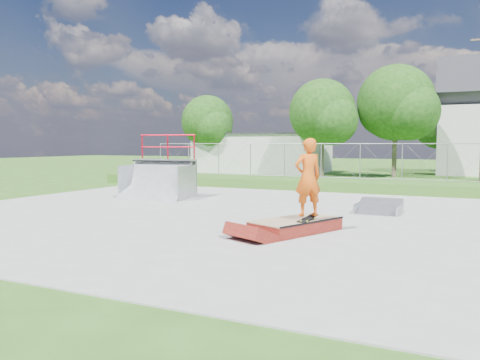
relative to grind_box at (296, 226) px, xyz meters
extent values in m
plane|color=#305819|center=(-2.77, 1.97, -0.18)|extent=(120.00, 120.00, 0.00)
cube|color=gray|center=(-2.77, 1.97, -0.16)|extent=(20.00, 16.00, 0.04)
cube|color=#305819|center=(-2.77, 11.47, 0.07)|extent=(24.00, 3.00, 0.50)
cube|color=maroon|center=(0.00, 0.00, -0.01)|extent=(1.99, 2.62, 0.33)
cube|color=#A17F5C|center=(0.00, 0.00, 0.16)|extent=(2.01, 2.65, 0.02)
cube|color=black|center=(0.33, -0.07, 0.22)|extent=(0.38, 0.82, 0.13)
imported|color=#E95A12|center=(0.33, -0.07, 1.19)|extent=(0.83, 0.82, 1.94)
cube|color=silver|center=(-10.77, 23.97, 1.32)|extent=(10.00, 6.00, 3.00)
cylinder|color=brown|center=(-4.77, 19.97, 1.05)|extent=(0.30, 0.30, 2.45)
sphere|color=#153A10|center=(-4.77, 19.97, 4.23)|extent=(4.48, 4.48, 4.48)
sphere|color=#153A10|center=(-3.93, 19.41, 3.67)|extent=(3.36, 3.36, 3.36)
cylinder|color=brown|center=(-0.27, 21.97, 1.22)|extent=(0.30, 0.30, 2.80)
sphere|color=#153A10|center=(-0.27, 21.97, 4.86)|extent=(5.12, 5.12, 5.12)
sphere|color=#153A10|center=(0.69, 21.33, 4.22)|extent=(3.84, 3.84, 3.84)
cylinder|color=brown|center=(-14.77, 21.97, 0.96)|extent=(0.30, 0.30, 2.27)
sphere|color=#153A10|center=(-14.77, 21.97, 3.92)|extent=(4.16, 4.16, 4.16)
sphere|color=#153A10|center=(-13.99, 21.45, 3.40)|extent=(3.12, 3.12, 3.12)
cylinder|color=brown|center=(2.23, 29.97, 0.87)|extent=(0.30, 0.30, 2.10)
sphere|color=#153A10|center=(2.23, 29.97, 3.60)|extent=(3.84, 3.84, 3.84)
sphere|color=#153A10|center=(2.95, 29.49, 3.12)|extent=(2.88, 2.88, 2.88)
camera|label=1|loc=(3.70, -11.26, 2.09)|focal=35.00mm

